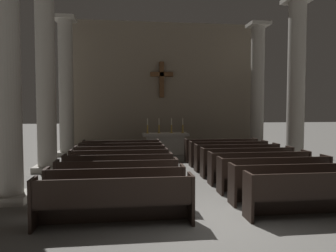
# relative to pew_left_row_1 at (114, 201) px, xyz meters

# --- Properties ---
(ground_plane) EXTENTS (80.00, 80.00, 0.00)m
(ground_plane) POSITION_rel_pew_left_row_1_xyz_m (2.04, 0.04, -0.48)
(ground_plane) COLOR #66635E
(pew_left_row_1) EXTENTS (2.99, 0.50, 0.95)m
(pew_left_row_1) POSITION_rel_pew_left_row_1_xyz_m (0.00, 0.00, 0.00)
(pew_left_row_1) COLOR black
(pew_left_row_1) RESTS_ON ground
(pew_left_row_2) EXTENTS (2.99, 0.50, 0.95)m
(pew_left_row_2) POSITION_rel_pew_left_row_1_xyz_m (0.00, 0.99, 0.00)
(pew_left_row_2) COLOR black
(pew_left_row_2) RESTS_ON ground
(pew_left_row_3) EXTENTS (2.99, 0.50, 0.95)m
(pew_left_row_3) POSITION_rel_pew_left_row_1_xyz_m (0.00, 1.98, 0.00)
(pew_left_row_3) COLOR black
(pew_left_row_3) RESTS_ON ground
(pew_left_row_4) EXTENTS (2.99, 0.50, 0.95)m
(pew_left_row_4) POSITION_rel_pew_left_row_1_xyz_m (0.00, 2.96, 0.00)
(pew_left_row_4) COLOR black
(pew_left_row_4) RESTS_ON ground
(pew_left_row_5) EXTENTS (2.99, 0.50, 0.95)m
(pew_left_row_5) POSITION_rel_pew_left_row_1_xyz_m (0.00, 3.95, 0.00)
(pew_left_row_5) COLOR black
(pew_left_row_5) RESTS_ON ground
(pew_left_row_6) EXTENTS (2.99, 0.50, 0.95)m
(pew_left_row_6) POSITION_rel_pew_left_row_1_xyz_m (0.00, 4.94, 0.00)
(pew_left_row_6) COLOR black
(pew_left_row_6) RESTS_ON ground
(pew_left_row_7) EXTENTS (2.99, 0.50, 0.95)m
(pew_left_row_7) POSITION_rel_pew_left_row_1_xyz_m (0.00, 5.93, 0.00)
(pew_left_row_7) COLOR black
(pew_left_row_7) RESTS_ON ground
(pew_left_row_8) EXTENTS (2.99, 0.50, 0.95)m
(pew_left_row_8) POSITION_rel_pew_left_row_1_xyz_m (0.00, 6.91, 0.00)
(pew_left_row_8) COLOR black
(pew_left_row_8) RESTS_ON ground
(pew_right_row_1) EXTENTS (2.99, 0.50, 0.95)m
(pew_right_row_1) POSITION_rel_pew_left_row_1_xyz_m (4.08, 0.00, 0.00)
(pew_right_row_1) COLOR black
(pew_right_row_1) RESTS_ON ground
(pew_right_row_2) EXTENTS (2.99, 0.50, 0.95)m
(pew_right_row_2) POSITION_rel_pew_left_row_1_xyz_m (4.08, 0.99, 0.00)
(pew_right_row_2) COLOR black
(pew_right_row_2) RESTS_ON ground
(pew_right_row_3) EXTENTS (2.99, 0.50, 0.95)m
(pew_right_row_3) POSITION_rel_pew_left_row_1_xyz_m (4.08, 1.98, 0.00)
(pew_right_row_3) COLOR black
(pew_right_row_3) RESTS_ON ground
(pew_right_row_4) EXTENTS (2.99, 0.50, 0.95)m
(pew_right_row_4) POSITION_rel_pew_left_row_1_xyz_m (4.08, 2.96, 0.00)
(pew_right_row_4) COLOR black
(pew_right_row_4) RESTS_ON ground
(pew_right_row_5) EXTENTS (2.99, 0.50, 0.95)m
(pew_right_row_5) POSITION_rel_pew_left_row_1_xyz_m (4.08, 3.95, 0.00)
(pew_right_row_5) COLOR black
(pew_right_row_5) RESTS_ON ground
(pew_right_row_6) EXTENTS (2.99, 0.50, 0.95)m
(pew_right_row_6) POSITION_rel_pew_left_row_1_xyz_m (4.08, 4.94, 0.00)
(pew_right_row_6) COLOR black
(pew_right_row_6) RESTS_ON ground
(pew_right_row_7) EXTENTS (2.99, 0.50, 0.95)m
(pew_right_row_7) POSITION_rel_pew_left_row_1_xyz_m (4.08, 5.93, 0.00)
(pew_right_row_7) COLOR black
(pew_right_row_7) RESTS_ON ground
(pew_right_row_8) EXTENTS (2.99, 0.50, 0.95)m
(pew_right_row_8) POSITION_rel_pew_left_row_1_xyz_m (4.08, 6.91, 0.00)
(pew_right_row_8) COLOR black
(pew_right_row_8) RESTS_ON ground
(column_left_nearest) EXTENTS (0.97, 0.97, 6.35)m
(column_left_nearest) POSITION_rel_pew_left_row_1_xyz_m (-2.53, 1.90, 2.61)
(column_left_nearest) COLOR #ADA89E
(column_left_nearest) RESTS_ON ground
(column_left_second) EXTENTS (0.97, 0.97, 6.35)m
(column_left_second) POSITION_rel_pew_left_row_1_xyz_m (-2.53, 5.62, 2.61)
(column_left_second) COLOR #ADA89E
(column_left_second) RESTS_ON ground
(column_right_second) EXTENTS (0.97, 0.97, 6.35)m
(column_right_second) POSITION_rel_pew_left_row_1_xyz_m (6.62, 5.62, 2.61)
(column_right_second) COLOR #ADA89E
(column_right_second) RESTS_ON ground
(column_left_third) EXTENTS (0.97, 0.97, 6.35)m
(column_left_third) POSITION_rel_pew_left_row_1_xyz_m (-2.53, 9.34, 2.61)
(column_left_third) COLOR #ADA89E
(column_left_third) RESTS_ON ground
(column_right_third) EXTENTS (0.97, 0.97, 6.35)m
(column_right_third) POSITION_rel_pew_left_row_1_xyz_m (6.62, 9.34, 2.61)
(column_right_third) COLOR #ADA89E
(column_right_third) RESTS_ON ground
(altar) EXTENTS (2.20, 0.90, 1.01)m
(altar) POSITION_rel_pew_left_row_1_xyz_m (2.04, 9.31, 0.06)
(altar) COLOR #BCB7AD
(altar) RESTS_ON ground
(candlestick_outer_left) EXTENTS (0.16, 0.16, 0.71)m
(candlestick_outer_left) POSITION_rel_pew_left_row_1_xyz_m (1.19, 9.31, 0.76)
(candlestick_outer_left) COLOR #B79338
(candlestick_outer_left) RESTS_ON altar
(candlestick_inner_left) EXTENTS (0.16, 0.16, 0.71)m
(candlestick_inner_left) POSITION_rel_pew_left_row_1_xyz_m (1.74, 9.31, 0.76)
(candlestick_inner_left) COLOR #B79338
(candlestick_inner_left) RESTS_ON altar
(candlestick_inner_right) EXTENTS (0.16, 0.16, 0.71)m
(candlestick_inner_right) POSITION_rel_pew_left_row_1_xyz_m (2.34, 9.31, 0.76)
(candlestick_inner_right) COLOR #B79338
(candlestick_inner_right) RESTS_ON altar
(candlestick_outer_right) EXTENTS (0.16, 0.16, 0.71)m
(candlestick_outer_right) POSITION_rel_pew_left_row_1_xyz_m (2.89, 9.31, 0.76)
(candlestick_outer_right) COLOR #B79338
(candlestick_outer_right) RESTS_ON altar
(apse_with_cross) EXTENTS (10.19, 0.47, 6.70)m
(apse_with_cross) POSITION_rel_pew_left_row_1_xyz_m (2.04, 11.20, 2.88)
(apse_with_cross) COLOR gray
(apse_with_cross) RESTS_ON ground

